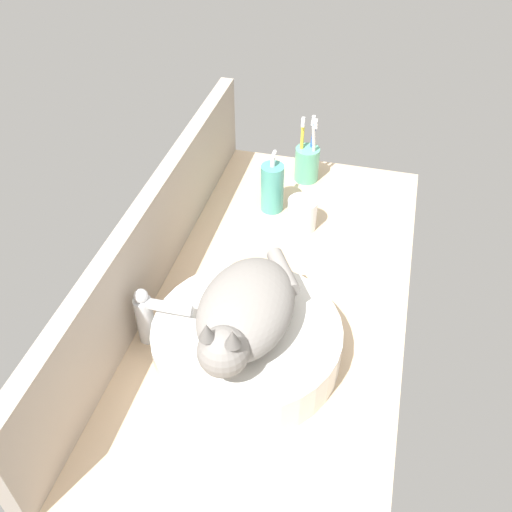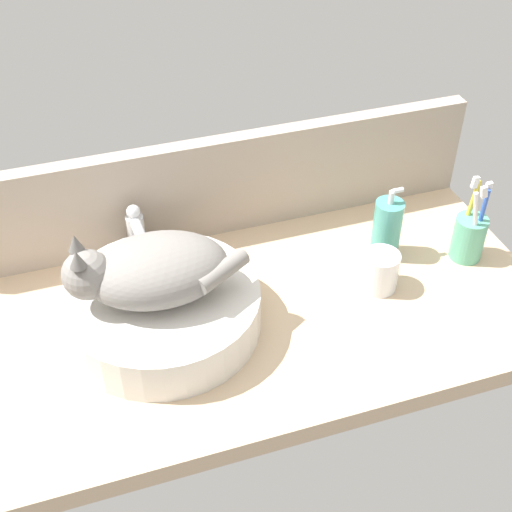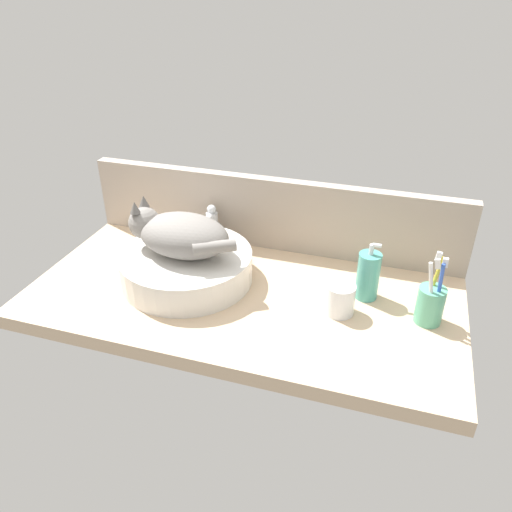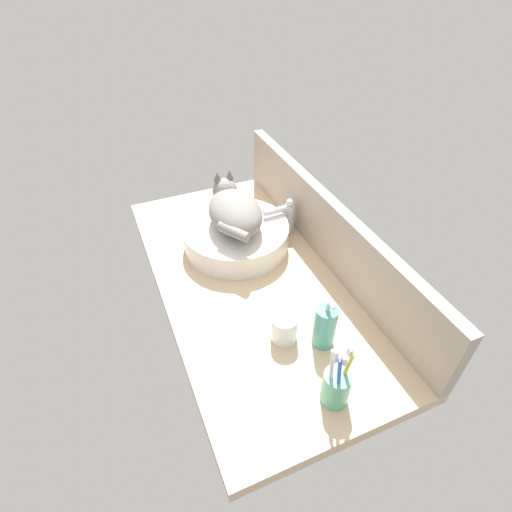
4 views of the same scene
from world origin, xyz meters
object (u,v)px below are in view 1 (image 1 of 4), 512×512
(soap_dispenser, at_px, (272,187))
(water_glass, at_px, (302,215))
(sink_basin, at_px, (247,342))
(cat, at_px, (244,312))
(toothbrush_cup, at_px, (307,162))
(faucet, at_px, (150,314))

(soap_dispenser, height_order, water_glass, soap_dispenser)
(sink_basin, bearing_deg, cat, 179.75)
(soap_dispenser, relative_size, toothbrush_cup, 0.87)
(cat, relative_size, faucet, 2.37)
(faucet, height_order, toothbrush_cup, toothbrush_cup)
(sink_basin, relative_size, cat, 1.12)
(cat, bearing_deg, faucet, 87.55)
(toothbrush_cup, relative_size, water_glass, 2.34)
(cat, bearing_deg, water_glass, -3.23)
(soap_dispenser, bearing_deg, cat, -172.60)
(toothbrush_cup, bearing_deg, sink_basin, -179.68)
(toothbrush_cup, height_order, water_glass, toothbrush_cup)
(sink_basin, xyz_separation_m, faucet, (-0.01, 0.19, 0.03))
(toothbrush_cup, bearing_deg, water_glass, -172.38)
(cat, height_order, toothbrush_cup, cat)
(faucet, xyz_separation_m, toothbrush_cup, (0.65, -0.19, -0.02))
(faucet, distance_m, water_glass, 0.49)
(toothbrush_cup, bearing_deg, faucet, 163.51)
(cat, distance_m, toothbrush_cup, 0.66)
(sink_basin, relative_size, toothbrush_cup, 1.93)
(soap_dispenser, distance_m, water_glass, 0.11)
(faucet, bearing_deg, sink_basin, -88.42)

